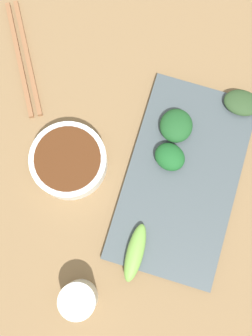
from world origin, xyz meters
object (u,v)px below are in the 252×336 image
(serving_plate, at_px, (182,178))
(chopsticks, at_px, (24,58))
(tea_cup, at_px, (79,299))
(sauce_bowl, at_px, (69,161))

(serving_plate, bearing_deg, chopsticks, 158.80)
(chopsticks, height_order, tea_cup, tea_cup)
(chopsticks, bearing_deg, sauce_bowl, -79.05)
(sauce_bowl, relative_size, tea_cup, 2.02)
(serving_plate, distance_m, chopsticks, 0.36)
(sauce_bowl, relative_size, chopsticks, 0.62)
(serving_plate, height_order, chopsticks, serving_plate)
(chopsticks, bearing_deg, tea_cup, -88.81)
(chopsticks, relative_size, tea_cup, 3.25)
(serving_plate, xyz_separation_m, chopsticks, (-0.34, 0.13, -0.00))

